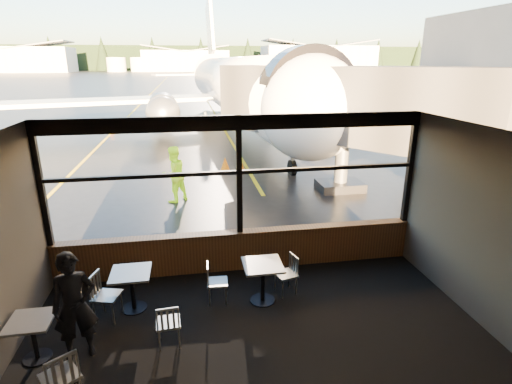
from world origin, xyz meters
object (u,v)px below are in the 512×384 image
object	(u,v)px
airliner	(239,47)
chair_near_w	(217,283)
cafe_table_mid	(133,291)
cafe_table_left	(34,339)
cone_extra	(225,164)
chair_near_e	(286,275)
jet_bridge	(319,119)
chair_left_s	(60,377)
ground_crew	(174,174)
cone_nose	(240,163)
passenger	(75,306)
chair_mid_w	(107,296)
chair_mid_s	(168,323)
cafe_table_near	(263,283)
cone_wing	(111,128)

from	to	relation	value
airliner	chair_near_w	size ratio (longest dim) A/B	42.75
cafe_table_mid	cafe_table_left	world-z (taller)	cafe_table_mid
cafe_table_left	chair_near_w	distance (m)	3.19
cone_extra	chair_near_e	bearing A→B (deg)	-88.43
jet_bridge	chair_left_s	size ratio (longest dim) A/B	12.52
ground_crew	cone_extra	distance (m)	4.34
chair_near_e	cone_nose	distance (m)	9.97
jet_bridge	chair_near_w	size ratio (longest dim) A/B	14.30
chair_left_s	passenger	world-z (taller)	passenger
cone_nose	passenger	bearing A→B (deg)	-110.16
jet_bridge	chair_mid_w	bearing A→B (deg)	-131.97
chair_near_w	chair_near_e	bearing A→B (deg)	95.68
cafe_table_mid	chair_mid_s	xyz separation A→B (m)	(0.71, -1.13, 0.01)
cafe_table_near	chair_mid_s	size ratio (longest dim) A/B	1.01
airliner	ground_crew	world-z (taller)	airliner
airliner	ground_crew	xyz separation A→B (m)	(-4.13, -14.37, -4.46)
cafe_table_left	cone_extra	xyz separation A→B (m)	(4.11, 11.10, -0.08)
chair_near_e	passenger	size ratio (longest dim) A/B	0.46
jet_bridge	cafe_table_left	world-z (taller)	jet_bridge
cone_extra	cone_wing	bearing A→B (deg)	120.53
cone_nose	chair_near_w	bearing A→B (deg)	-100.18
jet_bridge	chair_mid_s	size ratio (longest dim) A/B	14.45
cone_nose	chair_mid_w	bearing A→B (deg)	-110.51
chair_near_w	ground_crew	distance (m)	6.31
jet_bridge	chair_left_s	distance (m)	11.22
cafe_table_mid	passenger	xyz separation A→B (m)	(-0.69, -1.15, 0.51)
chair_mid_s	cone_nose	distance (m)	11.47
cafe_table_mid	ground_crew	world-z (taller)	ground_crew
airliner	chair_mid_w	size ratio (longest dim) A/B	38.23
passenger	cone_nose	bearing A→B (deg)	54.04
cafe_table_mid	cone_wing	distance (m)	21.45
jet_bridge	cafe_table_mid	distance (m)	9.16
jet_bridge	cone_wing	xyz separation A→B (m)	(-9.66, 14.38, -2.31)
cafe_table_near	chair_left_s	xyz separation A→B (m)	(-3.18, -2.01, 0.06)
chair_near_w	cone_extra	world-z (taller)	chair_near_w
cafe_table_near	cone_nose	xyz separation A→B (m)	(0.93, 10.18, -0.14)
cone_nose	cone_extra	xyz separation A→B (m)	(-0.68, -0.05, 0.02)
chair_mid_w	cone_nose	bearing A→B (deg)	175.71
chair_near_e	chair_near_w	world-z (taller)	chair_near_e
chair_near_e	cone_wing	xyz separation A→B (m)	(-6.84, 21.04, -0.14)
chair_mid_s	cone_wing	size ratio (longest dim) A/B	1.51
chair_near_e	chair_mid_s	xyz separation A→B (m)	(-2.30, -1.19, -0.00)
jet_bridge	cafe_table_near	size ratio (longest dim) A/B	14.36
chair_left_s	cafe_table_left	bearing A→B (deg)	89.21
chair_left_s	cone_extra	bearing A→B (deg)	40.07
chair_mid_s	passenger	world-z (taller)	passenger
jet_bridge	cone_nose	xyz separation A→B (m)	(-2.41, 3.30, -2.31)
passenger	cone_nose	world-z (taller)	passenger
airliner	jet_bridge	xyz separation A→B (m)	(1.04, -13.86, -2.82)
chair_near_e	ground_crew	distance (m)	6.60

